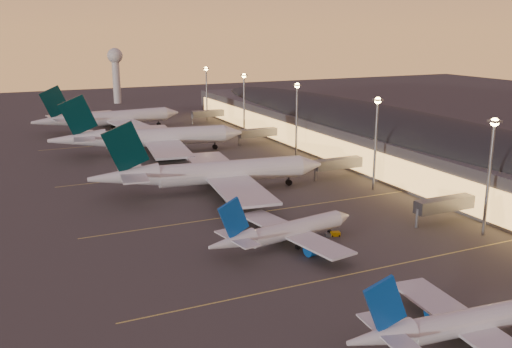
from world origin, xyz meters
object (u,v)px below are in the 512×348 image
object	(u,v)px
airliner_wide_mid	(150,138)
baggage_tug_c	(333,234)
airliner_narrow_south	(458,324)
airliner_narrow_north	(285,232)
radar_tower	(116,66)
airliner_wide_far	(110,118)
airliner_wide_near	(212,173)

from	to	relation	value
airliner_wide_mid	baggage_tug_c	xyz separation A→B (m)	(14.49, -99.50, -5.26)
airliner_narrow_south	airliner_narrow_north	xyz separation A→B (m)	(-4.74, 43.82, 0.05)
radar_tower	airliner_wide_far	bearing A→B (deg)	-103.50
airliner_narrow_south	airliner_wide_near	world-z (taller)	airliner_wide_near
airliner_narrow_south	baggage_tug_c	xyz separation A→B (m)	(7.84, 44.93, -2.83)
airliner_narrow_north	airliner_narrow_south	bearing A→B (deg)	-93.37
airliner_wide_near	airliner_wide_mid	world-z (taller)	airliner_wide_mid
airliner_narrow_south	airliner_wide_far	bearing A→B (deg)	98.40
airliner_wide_near	airliner_wide_mid	size ratio (longest dim) A/B	0.95
airliner_wide_mid	baggage_tug_c	distance (m)	100.69
baggage_tug_c	airliner_wide_near	bearing A→B (deg)	123.08
airliner_wide_near	baggage_tug_c	xyz separation A→B (m)	(11.90, -43.26, -4.97)
airliner_narrow_south	airliner_wide_near	bearing A→B (deg)	97.99
airliner_wide_near	airliner_wide_mid	bearing A→B (deg)	99.46
airliner_wide_mid	baggage_tug_c	world-z (taller)	airliner_wide_mid
airliner_narrow_north	baggage_tug_c	world-z (taller)	airliner_narrow_north
radar_tower	airliner_wide_near	bearing A→B (deg)	-94.49
airliner_wide_far	airliner_wide_mid	bearing A→B (deg)	-92.82
airliner_wide_near	radar_tower	size ratio (longest dim) A/B	2.02
airliner_wide_near	radar_tower	world-z (taller)	radar_tower
airliner_wide_mid	airliner_wide_far	distance (m)	53.77
airliner_wide_mid	airliner_wide_near	bearing A→B (deg)	-80.10
airliner_wide_far	baggage_tug_c	distance (m)	154.31
airliner_narrow_north	baggage_tug_c	bearing A→B (deg)	-4.52
airliner_narrow_south	baggage_tug_c	bearing A→B (deg)	85.45
airliner_narrow_south	airliner_wide_mid	world-z (taller)	airliner_wide_mid
airliner_narrow_south	airliner_wide_far	xyz separation A→B (m)	(-10.54, 198.06, 2.15)
airliner_narrow_south	airliner_wide_mid	size ratio (longest dim) A/B	0.51
airliner_wide_near	airliner_wide_far	xyz separation A→B (m)	(-6.49, 109.87, 0.01)
airliner_wide_far	baggage_tug_c	xyz separation A→B (m)	(18.38, -153.13, -4.98)
airliner_narrow_north	baggage_tug_c	size ratio (longest dim) A/B	10.64
airliner_wide_mid	baggage_tug_c	bearing A→B (deg)	-74.45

